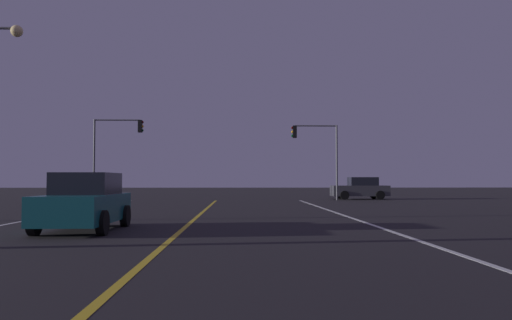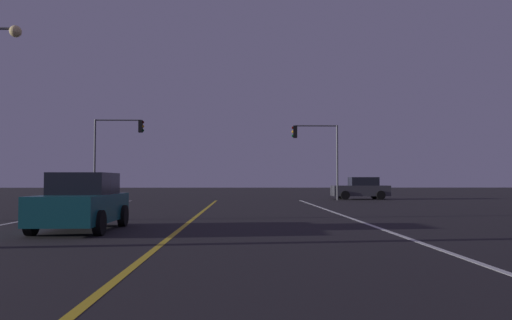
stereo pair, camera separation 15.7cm
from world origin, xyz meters
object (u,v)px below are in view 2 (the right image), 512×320
Objects in this scene: traffic_light_near_right at (315,144)px; car_crossing_side at (361,189)px; car_oncoming at (82,202)px; traffic_light_near_left at (118,140)px.

car_crossing_side is at bearing -156.08° from traffic_light_near_right.
traffic_light_near_right is at bearing 155.43° from car_oncoming.
car_crossing_side is 0.73× the size of traffic_light_near_left.
car_oncoming is 0.73× the size of traffic_light_near_left.
traffic_light_near_right is (10.13, 22.15, 3.31)m from car_oncoming.
car_crossing_side is at bearing 5.20° from traffic_light_near_left.
car_oncoming is 24.58m from traffic_light_near_right.
car_oncoming is 22.86m from traffic_light_near_left.
traffic_light_near_right reaches higher than car_crossing_side.
traffic_light_near_left reaches higher than car_oncoming.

